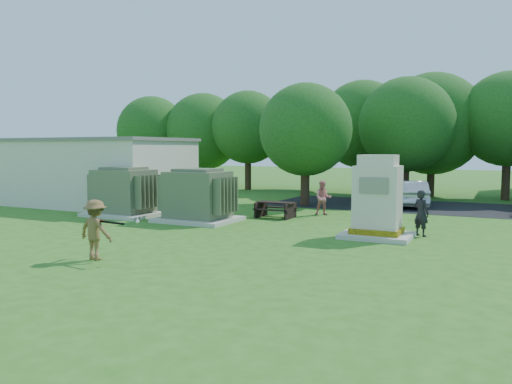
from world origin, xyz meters
The scene contains 15 objects.
ground centered at (0.00, 0.00, 0.00)m, with size 120.00×120.00×0.00m, color #2D6619.
service_building centered at (-11.00, 7.00, 1.60)m, with size 10.00×5.00×3.20m, color beige.
service_building_roof centered at (-11.00, 7.00, 3.27)m, with size 10.20×5.20×0.15m, color slate.
parking_strip centered at (7.00, 13.50, 0.01)m, with size 20.00×6.00×0.01m, color #232326.
transformer_left centered at (-6.50, 4.50, 0.97)m, with size 3.00×2.40×2.07m.
transformer_right centered at (-2.80, 4.50, 0.97)m, with size 3.00×2.40×2.07m.
generator_cabinet centered at (4.33, 3.99, 1.16)m, with size 2.18×1.78×2.65m.
picnic_table centered at (-0.48, 6.75, 0.41)m, with size 1.54×1.15×0.66m.
batter centered at (-1.39, -2.41, 0.78)m, with size 1.00×0.58×1.55m, color brown.
person_by_generator centered at (5.54, 4.91, 0.76)m, with size 0.55×0.36×1.51m, color black.
person_at_picnic centered at (1.02, 8.39, 0.74)m, with size 0.72×0.56×1.48m, color #E0767A.
car_white centered at (2.00, 13.05, 0.65)m, with size 1.54×3.84×1.31m, color silver.
car_silver_a centered at (3.85, 13.38, 0.64)m, with size 1.35×3.88×1.28m, color #ADACB1.
batting_equipment centered at (-0.75, -2.43, 1.02)m, with size 1.13×0.43×0.10m.
tree_row centered at (1.75, 18.50, 4.15)m, with size 41.30×13.30×7.30m.
Camera 1 is at (7.90, -11.85, 2.85)m, focal length 35.00 mm.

